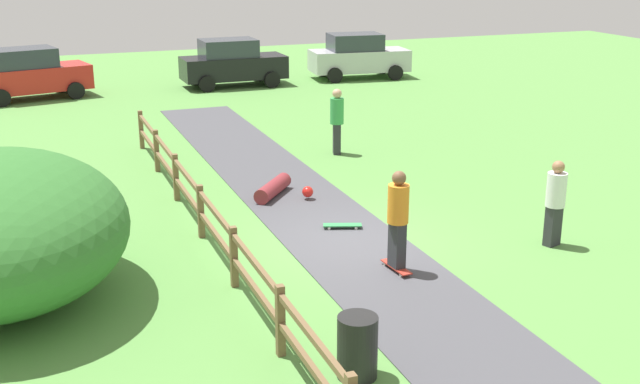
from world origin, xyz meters
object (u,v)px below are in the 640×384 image
object	(u,v)px
skateboard_loose	(342,225)
bystander_white	(555,199)
skater_riding	(398,216)
bystander_green	(337,118)
trash_bin	(357,347)
parked_car_black	(232,63)
skater_fallen	(276,189)
parked_car_silver	(358,56)
parked_car_red	(30,74)

from	to	relation	value
skateboard_loose	bystander_white	bearing A→B (deg)	-33.17
skater_riding	bystander_green	bearing A→B (deg)	75.42
trash_bin	parked_car_black	bearing A→B (deg)	79.34
skater_fallen	bystander_green	bearing A→B (deg)	48.29
skateboard_loose	bystander_green	bearing A→B (deg)	69.14
trash_bin	skateboard_loose	xyz separation A→B (m)	(2.04, 5.48, -0.36)
bystander_green	parked_car_black	world-z (taller)	parked_car_black
skater_riding	parked_car_silver	bearing A→B (deg)	68.46
parked_car_black	skateboard_loose	bearing A→B (deg)	-97.41
skater_riding	parked_car_black	xyz separation A→B (m)	(2.18, 19.70, -0.11)
skateboard_loose	parked_car_black	distance (m)	17.47
skater_fallen	bystander_white	world-z (taller)	bystander_white
bystander_green	parked_car_black	xyz separation A→B (m)	(0.07, 11.57, -0.06)
bystander_green	bystander_white	world-z (taller)	bystander_green
trash_bin	bystander_green	size ratio (longest dim) A/B	0.49
trash_bin	skater_riding	world-z (taller)	skater_riding
bystander_green	parked_car_black	bearing A→B (deg)	89.68
skater_riding	parked_car_red	distance (m)	20.48
bystander_green	parked_car_silver	distance (m)	12.88
bystander_green	parked_car_silver	bearing A→B (deg)	63.92
parked_car_red	parked_car_silver	world-z (taller)	same
trash_bin	parked_car_black	xyz separation A→B (m)	(4.29, 22.79, 0.51)
parked_car_red	parked_car_silver	size ratio (longest dim) A/B	1.03
trash_bin	skateboard_loose	world-z (taller)	trash_bin
bystander_white	parked_car_red	size ratio (longest dim) A/B	0.39
skater_riding	bystander_white	size ratio (longest dim) A/B	1.09
skater_fallen	parked_car_silver	world-z (taller)	parked_car_silver
skater_riding	skateboard_loose	size ratio (longest dim) A/B	2.29
parked_car_black	skater_riding	bearing A→B (deg)	-96.32
trash_bin	skater_fallen	size ratio (longest dim) A/B	0.64
skater_fallen	parked_car_red	distance (m)	15.53
bystander_green	parked_car_red	distance (m)	13.92
skater_fallen	skater_riding	bearing A→B (deg)	-82.09
skater_riding	skater_fallen	distance (m)	5.11
trash_bin	skater_fallen	bearing A→B (deg)	80.04
skateboard_loose	trash_bin	bearing A→B (deg)	-110.39
skateboard_loose	bystander_green	size ratio (longest dim) A/B	0.45
parked_car_red	parked_car_black	distance (m)	7.82
bystander_white	parked_car_silver	xyz separation A→B (m)	(4.33, 19.61, 0.01)
skateboard_loose	bystander_green	world-z (taller)	bystander_green
parked_car_red	parked_car_silver	distance (m)	13.42
bystander_white	skater_fallen	bearing A→B (deg)	130.27
skater_fallen	bystander_white	xyz separation A→B (m)	(4.14, -4.88, 0.75)
trash_bin	parked_car_silver	bearing A→B (deg)	66.54
skater_fallen	parked_car_red	xyz separation A→B (m)	(-4.95, 14.70, 0.76)
parked_car_silver	trash_bin	bearing A→B (deg)	-113.46
bystander_white	parked_car_red	xyz separation A→B (m)	(-9.09, 19.59, 0.01)
trash_bin	parked_car_black	distance (m)	23.19
skater_riding	parked_car_silver	xyz separation A→B (m)	(7.78, 19.71, -0.11)
skater_fallen	parked_car_silver	xyz separation A→B (m)	(8.47, 14.72, 0.76)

